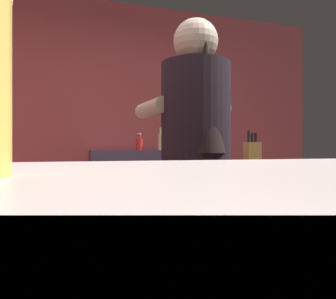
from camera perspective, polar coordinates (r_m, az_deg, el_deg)
wall_back at (r=3.57m, az=-11.54°, el=4.27°), size 5.20×0.10×2.70m
prep_counter at (r=2.13m, az=3.39°, el=-16.85°), size 2.10×0.60×0.94m
back_shelf at (r=3.37m, az=-6.00°, el=-9.31°), size 0.90×0.36×1.08m
bartender at (r=1.57m, az=5.09°, el=-3.00°), size 0.45×0.53×1.73m
knife_block at (r=2.31m, az=14.80°, el=-1.09°), size 0.10×0.08×0.28m
mixing_bowl at (r=2.00m, az=-16.15°, el=-3.58°), size 0.18×0.18×0.05m
chefs_knife at (r=2.06m, az=7.86°, el=-4.05°), size 0.24×0.09×0.01m
bottle_soy at (r=3.36m, az=-1.34°, el=1.56°), size 0.05×0.05×0.25m
bottle_vinegar at (r=3.45m, az=-0.22°, el=1.09°), size 0.06×0.06×0.19m
bottle_olive_oil at (r=3.36m, az=-5.14°, el=1.05°), size 0.07×0.07×0.18m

